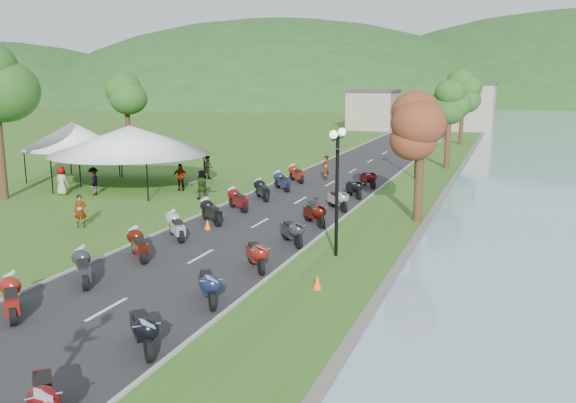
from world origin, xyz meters
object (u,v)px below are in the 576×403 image
(pedestrian_b, at_px, (208,179))
(pedestrian_c, at_px, (95,195))
(pedestrian_a, at_px, (81,227))
(vendor_tent_main, at_px, (131,157))

(pedestrian_b, bearing_deg, pedestrian_c, 84.94)
(pedestrian_a, relative_size, pedestrian_b, 0.95)
(pedestrian_c, bearing_deg, pedestrian_b, 127.48)
(vendor_tent_main, height_order, pedestrian_b, vendor_tent_main)
(vendor_tent_main, bearing_deg, pedestrian_a, -68.36)
(pedestrian_a, height_order, pedestrian_b, pedestrian_b)
(vendor_tent_main, xyz_separation_m, pedestrian_b, (2.88, 4.88, -2.00))
(vendor_tent_main, bearing_deg, pedestrian_c, -102.60)
(pedestrian_c, bearing_deg, vendor_tent_main, 139.19)
(vendor_tent_main, height_order, pedestrian_a, vendor_tent_main)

